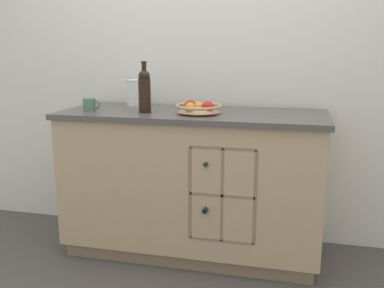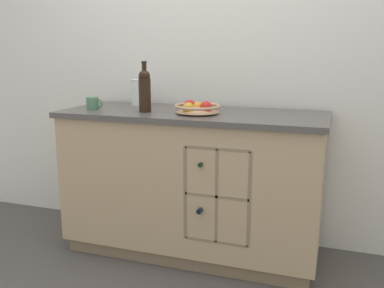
{
  "view_description": "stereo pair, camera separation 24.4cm",
  "coord_description": "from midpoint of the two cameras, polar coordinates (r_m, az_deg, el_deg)",
  "views": [
    {
      "loc": [
        0.63,
        -2.58,
        1.33
      ],
      "look_at": [
        0.0,
        0.0,
        0.73
      ],
      "focal_mm": 40.0,
      "sensor_mm": 36.0,
      "label": 1
    },
    {
      "loc": [
        0.86,
        -2.51,
        1.33
      ],
      "look_at": [
        0.0,
        0.0,
        0.73
      ],
      "focal_mm": 40.0,
      "sensor_mm": 36.0,
      "label": 2
    }
  ],
  "objects": [
    {
      "name": "back_wall",
      "position": [
        3.0,
        4.68,
        11.58
      ],
      "size": [
        4.4,
        0.06,
        2.55
      ],
      "primitive_type": "cube",
      "color": "silver",
      "rests_on": "ground_plane"
    },
    {
      "name": "ceramic_mug",
      "position": [
        2.82,
        -10.67,
        5.34
      ],
      "size": [
        0.11,
        0.08,
        0.08
      ],
      "color": "#4C7A56",
      "rests_on": "kitchen_island"
    },
    {
      "name": "fruit_bowl",
      "position": [
        2.59,
        3.4,
        4.84
      ],
      "size": [
        0.28,
        0.28,
        0.08
      ],
      "color": "tan",
      "rests_on": "kitchen_island"
    },
    {
      "name": "standing_wine_bottle",
      "position": [
        2.66,
        -3.71,
        7.25
      ],
      "size": [
        0.08,
        0.08,
        0.31
      ],
      "color": "black",
      "rests_on": "kitchen_island"
    },
    {
      "name": "ground_plane",
      "position": [
        2.96,
        2.43,
        -14.0
      ],
      "size": [
        14.0,
        14.0,
        0.0
      ],
      "primitive_type": "plane",
      "color": "#4C4742"
    },
    {
      "name": "kitchen_island",
      "position": [
        2.78,
        2.55,
        -5.19
      ],
      "size": [
        1.66,
        0.65,
        0.94
      ],
      "color": "#8B7354",
      "rests_on": "ground_plane"
    },
    {
      "name": "white_pitcher",
      "position": [
        3.0,
        -4.83,
        6.96
      ],
      "size": [
        0.15,
        0.1,
        0.18
      ],
      "color": "silver",
      "rests_on": "kitchen_island"
    }
  ]
}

